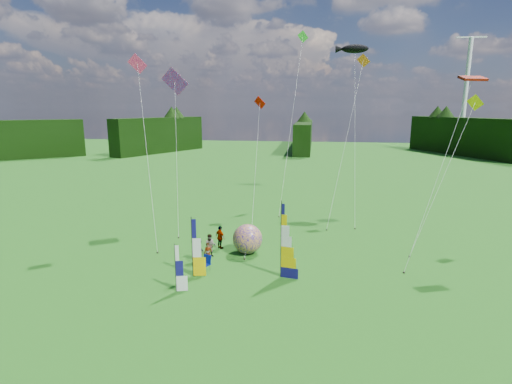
# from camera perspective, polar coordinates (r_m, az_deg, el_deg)

# --- Properties ---
(ground) EXTENTS (220.00, 220.00, 0.00)m
(ground) POSITION_cam_1_polar(r_m,az_deg,el_deg) (24.83, 0.99, -14.54)
(ground) COLOR #1F6911
(ground) RESTS_ON ground
(treeline_ring) EXTENTS (210.00, 210.00, 8.00)m
(treeline_ring) POSITION_cam_1_polar(r_m,az_deg,el_deg) (23.32, 1.03, -5.72)
(treeline_ring) COLOR black
(treeline_ring) RESTS_ON ground
(turbine_right) EXTENTS (8.00, 1.20, 30.00)m
(turbine_right) POSITION_cam_1_polar(r_m,az_deg,el_deg) (131.08, 27.75, 12.41)
(turbine_right) COLOR silver
(turbine_right) RESTS_ON ground
(feather_banner_main) EXTENTS (1.35, 0.37, 5.05)m
(feather_banner_main) POSITION_cam_1_polar(r_m,az_deg,el_deg) (26.36, 3.59, -6.99)
(feather_banner_main) COLOR #131059
(feather_banner_main) RESTS_ON ground
(side_banner_left) EXTENTS (1.09, 0.30, 3.98)m
(side_banner_left) POSITION_cam_1_polar(r_m,az_deg,el_deg) (26.96, -9.11, -7.90)
(side_banner_left) COLOR #E8BB00
(side_banner_left) RESTS_ON ground
(side_banner_far) EXTENTS (0.89, 0.33, 2.98)m
(side_banner_far) POSITION_cam_1_polar(r_m,az_deg,el_deg) (25.17, -11.44, -10.68)
(side_banner_far) COLOR white
(side_banner_far) RESTS_ON ground
(bol_inflatable) EXTENTS (2.56, 2.56, 2.30)m
(bol_inflatable) POSITION_cam_1_polar(r_m,az_deg,el_deg) (30.98, -1.23, -6.72)
(bol_inflatable) COLOR #1A067D
(bol_inflatable) RESTS_ON ground
(spectator_a) EXTENTS (0.58, 0.38, 1.58)m
(spectator_a) POSITION_cam_1_polar(r_m,az_deg,el_deg) (29.24, -6.87, -8.72)
(spectator_a) COLOR #66594C
(spectator_a) RESTS_ON ground
(spectator_b) EXTENTS (0.91, 0.55, 1.75)m
(spectator_b) POSITION_cam_1_polar(r_m,az_deg,el_deg) (30.57, -6.54, -7.60)
(spectator_b) COLOR #66594C
(spectator_b) RESTS_ON ground
(spectator_c) EXTENTS (0.81, 1.17, 1.70)m
(spectator_c) POSITION_cam_1_polar(r_m,az_deg,el_deg) (29.86, -8.31, -8.19)
(spectator_c) COLOR #66594C
(spectator_c) RESTS_ON ground
(spectator_d) EXTENTS (1.13, 1.05, 1.87)m
(spectator_d) POSITION_cam_1_polar(r_m,az_deg,el_deg) (32.13, -5.14, -6.47)
(spectator_d) COLOR #66594C
(spectator_d) RESTS_ON ground
(camp_chair) EXTENTS (0.86, 0.86, 1.14)m
(camp_chair) POSITION_cam_1_polar(r_m,az_deg,el_deg) (28.07, -7.32, -10.12)
(camp_chair) COLOR #031167
(camp_chair) RESTS_ON ground
(kite_whale) EXTENTS (7.73, 15.01, 19.10)m
(kite_whale) POSITION_cam_1_polar(r_m,az_deg,el_deg) (42.40, 14.01, 9.59)
(kite_whale) COLOR black
(kite_whale) RESTS_ON ground
(kite_rainbow_delta) EXTENTS (6.59, 10.76, 15.70)m
(kite_rainbow_delta) POSITION_cam_1_polar(r_m,az_deg,el_deg) (37.03, -11.35, 6.76)
(kite_rainbow_delta) COLOR red
(kite_rainbow_delta) RESTS_ON ground
(kite_parafoil) EXTENTS (10.31, 10.78, 15.12)m
(kite_parafoil) POSITION_cam_1_polar(r_m,az_deg,el_deg) (31.00, 24.91, 4.35)
(kite_parafoil) COLOR red
(kite_parafoil) RESTS_ON ground
(small_kite_red) EXTENTS (6.50, 10.77, 12.72)m
(small_kite_red) POSITION_cam_1_polar(r_m,az_deg,el_deg) (39.40, 0.01, 5.12)
(small_kite_red) COLOR #ED0E00
(small_kite_red) RESTS_ON ground
(small_kite_orange) EXTENTS (6.49, 11.64, 17.00)m
(small_kite_orange) POSITION_cam_1_polar(r_m,az_deg,el_deg) (40.43, 12.79, 8.05)
(small_kite_orange) COLOR orange
(small_kite_orange) RESTS_ON ground
(small_kite_yellow) EXTENTS (8.45, 9.06, 12.62)m
(small_kite_yellow) POSITION_cam_1_polar(r_m,az_deg,el_deg) (34.95, 25.34, 2.99)
(small_kite_yellow) COLOR #D9CC00
(small_kite_yellow) RESTS_ON ground
(small_kite_pink) EXTENTS (6.52, 8.26, 15.98)m
(small_kite_pink) POSITION_cam_1_polar(r_m,az_deg,el_deg) (33.29, -15.35, 6.24)
(small_kite_pink) COLOR #FA3270
(small_kite_pink) RESTS_ON ground
(small_kite_green) EXTENTS (9.31, 14.31, 20.58)m
(small_kite_green) POSITION_cam_1_polar(r_m,az_deg,el_deg) (45.44, 5.15, 10.97)
(small_kite_green) COLOR green
(small_kite_green) RESTS_ON ground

